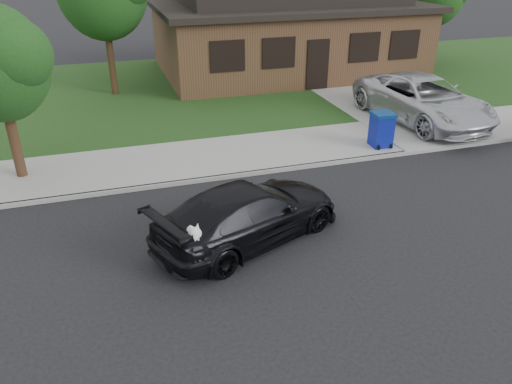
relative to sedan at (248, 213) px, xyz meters
name	(u,v)px	position (x,y,z in m)	size (l,w,h in m)	color
ground	(347,228)	(2.34, -0.26, -0.66)	(120.00, 120.00, 0.00)	black
sidewalk	(276,150)	(2.34, 4.74, -0.60)	(60.00, 3.00, 0.12)	gray
curb	(293,168)	(2.34, 3.24, -0.60)	(60.00, 0.12, 0.12)	gray
lawn	(217,87)	(2.34, 12.74, -0.59)	(60.00, 13.00, 0.13)	#193814
driveway	(367,93)	(8.34, 9.74, -0.59)	(4.50, 13.00, 0.14)	gray
sedan	(248,213)	(0.00, 0.00, 0.00)	(4.88, 3.48, 1.31)	black
minivan	(423,99)	(8.22, 5.64, 0.27)	(2.63, 5.70, 1.58)	silver
recycling_bin	(382,129)	(5.58, 3.92, 0.02)	(0.69, 0.73, 1.10)	navy
house	(286,29)	(6.34, 14.73, 1.48)	(12.60, 8.60, 4.65)	#422B1C
tree_2	(1,62)	(-5.04, 4.85, 2.61)	(2.73, 2.60, 4.59)	#332114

